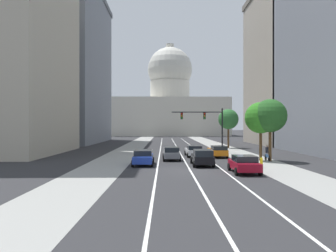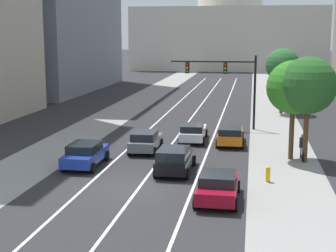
{
  "view_description": "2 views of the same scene",
  "coord_description": "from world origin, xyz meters",
  "px_view_note": "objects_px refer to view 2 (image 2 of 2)",
  "views": [
    {
      "loc": [
        -2.25,
        -27.91,
        3.92
      ],
      "look_at": [
        -1.8,
        11.06,
        3.84
      ],
      "focal_mm": 34.61,
      "sensor_mm": 36.0,
      "label": 1
    },
    {
      "loc": [
        5.88,
        -25.73,
        8.17
      ],
      "look_at": [
        -0.25,
        11.03,
        1.42
      ],
      "focal_mm": 54.52,
      "sensor_mm": 36.0,
      "label": 2
    }
  ],
  "objects_px": {
    "traffic_signal_mast": "(228,77)",
    "cyclist": "(302,148)",
    "car_orange": "(230,135)",
    "car_crimson": "(218,186)",
    "car_black": "(175,159)",
    "street_tree_mid_right": "(308,86)",
    "capitol_building": "(230,18)",
    "fire_hydrant": "(268,174)",
    "car_gray": "(145,141)",
    "car_blue": "(85,154)",
    "car_white": "(193,132)",
    "street_tree_near_right": "(283,66)",
    "street_tree_far_right": "(294,88)"
  },
  "relations": [
    {
      "from": "capitol_building",
      "to": "fire_hydrant",
      "type": "distance_m",
      "value": 98.19
    },
    {
      "from": "car_blue",
      "to": "street_tree_near_right",
      "type": "xyz_separation_m",
      "value": [
        13.17,
        23.94,
        4.18
      ]
    },
    {
      "from": "car_orange",
      "to": "car_white",
      "type": "distance_m",
      "value": 2.98
    },
    {
      "from": "car_gray",
      "to": "street_tree_far_right",
      "type": "height_order",
      "value": "street_tree_far_right"
    },
    {
      "from": "street_tree_far_right",
      "to": "traffic_signal_mast",
      "type": "bearing_deg",
      "value": 114.67
    },
    {
      "from": "traffic_signal_mast",
      "to": "cyclist",
      "type": "distance_m",
      "value": 12.4
    },
    {
      "from": "car_orange",
      "to": "car_crimson",
      "type": "xyz_separation_m",
      "value": [
        -0.01,
        -13.21,
        -0.0
      ]
    },
    {
      "from": "cyclist",
      "to": "street_tree_near_right",
      "type": "distance_m",
      "value": 20.59
    },
    {
      "from": "traffic_signal_mast",
      "to": "cyclist",
      "type": "relative_size",
      "value": 4.28
    },
    {
      "from": "car_orange",
      "to": "car_blue",
      "type": "height_order",
      "value": "car_blue"
    },
    {
      "from": "street_tree_far_right",
      "to": "street_tree_near_right",
      "type": "height_order",
      "value": "street_tree_near_right"
    },
    {
      "from": "car_black",
      "to": "fire_hydrant",
      "type": "xyz_separation_m",
      "value": [
        5.43,
        -1.08,
        -0.36
      ]
    },
    {
      "from": "traffic_signal_mast",
      "to": "car_gray",
      "type": "bearing_deg",
      "value": -117.9
    },
    {
      "from": "car_black",
      "to": "street_tree_mid_right",
      "type": "height_order",
      "value": "street_tree_mid_right"
    },
    {
      "from": "car_crimson",
      "to": "street_tree_far_right",
      "type": "height_order",
      "value": "street_tree_far_right"
    },
    {
      "from": "car_crimson",
      "to": "car_black",
      "type": "bearing_deg",
      "value": 31.55
    },
    {
      "from": "car_crimson",
      "to": "cyclist",
      "type": "height_order",
      "value": "cyclist"
    },
    {
      "from": "capitol_building",
      "to": "street_tree_near_right",
      "type": "height_order",
      "value": "capitol_building"
    },
    {
      "from": "car_black",
      "to": "street_tree_far_right",
      "type": "xyz_separation_m",
      "value": [
        7.04,
        4.55,
        3.92
      ]
    },
    {
      "from": "street_tree_far_right",
      "to": "street_tree_near_right",
      "type": "relative_size",
      "value": 0.97
    },
    {
      "from": "car_crimson",
      "to": "fire_hydrant",
      "type": "relative_size",
      "value": 4.73
    },
    {
      "from": "car_crimson",
      "to": "car_orange",
      "type": "bearing_deg",
      "value": 0.54
    },
    {
      "from": "car_white",
      "to": "fire_hydrant",
      "type": "height_order",
      "value": "car_white"
    },
    {
      "from": "car_white",
      "to": "car_blue",
      "type": "bearing_deg",
      "value": 144.48
    },
    {
      "from": "car_black",
      "to": "car_crimson",
      "type": "xyz_separation_m",
      "value": [
        2.88,
        -4.8,
        -0.07
      ]
    },
    {
      "from": "car_white",
      "to": "street_tree_mid_right",
      "type": "relative_size",
      "value": 0.7
    },
    {
      "from": "car_crimson",
      "to": "car_gray",
      "type": "relative_size",
      "value": 1.01
    },
    {
      "from": "street_tree_near_right",
      "to": "car_orange",
      "type": "bearing_deg",
      "value": -105.68
    },
    {
      "from": "car_black",
      "to": "capitol_building",
      "type": "bearing_deg",
      "value": 1.17
    },
    {
      "from": "street_tree_mid_right",
      "to": "car_crimson",
      "type": "bearing_deg",
      "value": -119.91
    },
    {
      "from": "car_orange",
      "to": "car_gray",
      "type": "xyz_separation_m",
      "value": [
        -5.76,
        -3.3,
        0.02
      ]
    },
    {
      "from": "car_orange",
      "to": "car_white",
      "type": "height_order",
      "value": "car_orange"
    },
    {
      "from": "car_orange",
      "to": "street_tree_mid_right",
      "type": "height_order",
      "value": "street_tree_mid_right"
    },
    {
      "from": "car_black",
      "to": "car_blue",
      "type": "distance_m",
      "value": 5.79
    },
    {
      "from": "car_black",
      "to": "cyclist",
      "type": "relative_size",
      "value": 2.7
    },
    {
      "from": "car_orange",
      "to": "car_gray",
      "type": "height_order",
      "value": "car_gray"
    },
    {
      "from": "capitol_building",
      "to": "cyclist",
      "type": "xyz_separation_m",
      "value": [
        9.18,
        -91.82,
        -11.15
      ]
    },
    {
      "from": "car_gray",
      "to": "street_tree_mid_right",
      "type": "distance_m",
      "value": 11.6
    },
    {
      "from": "cyclist",
      "to": "car_blue",
      "type": "bearing_deg",
      "value": 104.5
    },
    {
      "from": "car_orange",
      "to": "car_blue",
      "type": "relative_size",
      "value": 1.03
    },
    {
      "from": "street_tree_far_right",
      "to": "car_gray",
      "type": "bearing_deg",
      "value": 176.78
    },
    {
      "from": "capitol_building",
      "to": "street_tree_near_right",
      "type": "relative_size",
      "value": 6.41
    },
    {
      "from": "car_gray",
      "to": "fire_hydrant",
      "type": "distance_m",
      "value": 10.36
    },
    {
      "from": "car_gray",
      "to": "traffic_signal_mast",
      "type": "relative_size",
      "value": 0.58
    },
    {
      "from": "capitol_building",
      "to": "cyclist",
      "type": "bearing_deg",
      "value": -84.29
    },
    {
      "from": "traffic_signal_mast",
      "to": "street_tree_near_right",
      "type": "relative_size",
      "value": 1.09
    },
    {
      "from": "cyclist",
      "to": "street_tree_mid_right",
      "type": "bearing_deg",
      "value": -165.0
    },
    {
      "from": "cyclist",
      "to": "street_tree_near_right",
      "type": "relative_size",
      "value": 0.26
    },
    {
      "from": "street_tree_far_right",
      "to": "street_tree_near_right",
      "type": "xyz_separation_m",
      "value": [
        0.37,
        19.99,
        0.23
      ]
    },
    {
      "from": "car_orange",
      "to": "traffic_signal_mast",
      "type": "height_order",
      "value": "traffic_signal_mast"
    }
  ]
}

